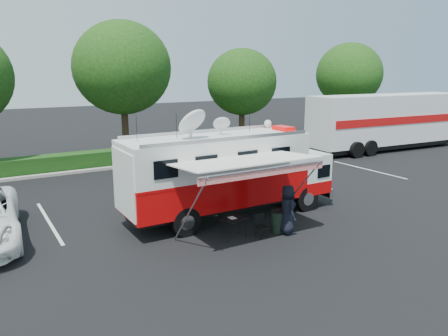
{
  "coord_description": "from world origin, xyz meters",
  "views": [
    {
      "loc": [
        -8.9,
        -14.43,
        5.8
      ],
      "look_at": [
        0.0,
        0.5,
        1.9
      ],
      "focal_mm": 35.0,
      "sensor_mm": 36.0,
      "label": 1
    }
  ],
  "objects_px": {
    "trash_bin": "(277,221)",
    "semi_trailer": "(388,121)",
    "command_truck": "(229,172)",
    "folding_table": "(234,219)"
  },
  "relations": [
    {
      "from": "trash_bin",
      "to": "semi_trailer",
      "type": "relative_size",
      "value": 0.06
    },
    {
      "from": "command_truck",
      "to": "semi_trailer",
      "type": "height_order",
      "value": "command_truck"
    },
    {
      "from": "command_truck",
      "to": "folding_table",
      "type": "distance_m",
      "value": 2.65
    },
    {
      "from": "folding_table",
      "to": "trash_bin",
      "type": "height_order",
      "value": "trash_bin"
    },
    {
      "from": "folding_table",
      "to": "trash_bin",
      "type": "bearing_deg",
      "value": -9.95
    },
    {
      "from": "folding_table",
      "to": "semi_trailer",
      "type": "distance_m",
      "value": 21.34
    },
    {
      "from": "command_truck",
      "to": "semi_trailer",
      "type": "xyz_separation_m",
      "value": [
        18.11,
        7.06,
        0.32
      ]
    },
    {
      "from": "folding_table",
      "to": "semi_trailer",
      "type": "relative_size",
      "value": 0.08
    },
    {
      "from": "command_truck",
      "to": "trash_bin",
      "type": "distance_m",
      "value": 2.88
    },
    {
      "from": "command_truck",
      "to": "trash_bin",
      "type": "height_order",
      "value": "command_truck"
    }
  ]
}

